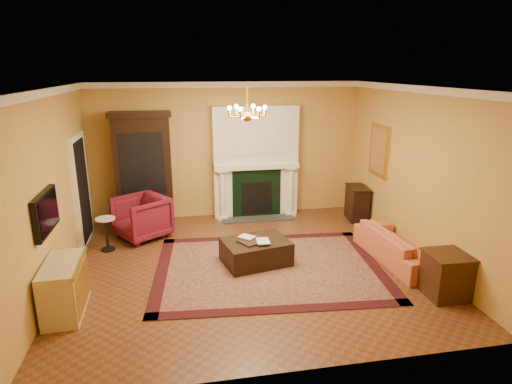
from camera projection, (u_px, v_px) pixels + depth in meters
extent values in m
cube|color=brown|center=(248.00, 266.00, 7.40)|extent=(6.00, 5.50, 0.02)
cube|color=white|center=(247.00, 86.00, 6.55)|extent=(6.00, 5.50, 0.02)
cube|color=#C09644|center=(228.00, 151.00, 9.58)|extent=(6.00, 0.02, 3.00)
cube|color=#C09644|center=(291.00, 249.00, 4.37)|extent=(6.00, 0.02, 3.00)
cube|color=#C09644|center=(51.00, 191.00, 6.45)|extent=(0.02, 5.50, 3.00)
cube|color=#C09644|center=(417.00, 174.00, 7.50)|extent=(0.02, 5.50, 3.00)
cube|color=silver|center=(255.00, 162.00, 9.59)|extent=(1.90, 0.32, 2.50)
cube|color=silver|center=(257.00, 137.00, 9.27)|extent=(1.10, 0.01, 0.80)
cube|color=black|center=(257.00, 194.00, 9.63)|extent=(1.10, 0.02, 1.10)
cube|color=black|center=(257.00, 198.00, 9.65)|extent=(0.70, 0.02, 0.75)
cube|color=#333333|center=(258.00, 218.00, 9.66)|extent=(1.60, 0.50, 0.04)
cube|color=silver|center=(256.00, 166.00, 9.56)|extent=(1.90, 0.44, 0.10)
cylinder|color=silver|center=(222.00, 194.00, 9.47)|extent=(0.14, 0.14, 1.18)
cylinder|color=silver|center=(290.00, 191.00, 9.74)|extent=(0.14, 0.14, 1.18)
cube|color=white|center=(227.00, 85.00, 9.13)|extent=(6.00, 0.08, 0.12)
cube|color=white|center=(41.00, 93.00, 6.06)|extent=(0.08, 5.50, 0.12)
cube|color=white|center=(423.00, 89.00, 7.09)|extent=(0.08, 5.50, 0.12)
cube|color=silver|center=(81.00, 189.00, 8.19)|extent=(0.08, 1.05, 2.10)
cube|color=black|center=(83.00, 190.00, 8.21)|extent=(0.02, 0.85, 1.95)
cube|color=black|center=(45.00, 213.00, 5.94)|extent=(0.08, 0.95, 0.58)
cube|color=black|center=(49.00, 212.00, 5.95)|extent=(0.01, 0.85, 0.48)
cube|color=gold|center=(379.00, 151.00, 8.77)|extent=(0.05, 0.76, 1.05)
cube|color=white|center=(378.00, 151.00, 8.77)|extent=(0.01, 0.62, 0.90)
cylinder|color=gold|center=(247.00, 100.00, 6.61)|extent=(0.03, 0.03, 0.40)
sphere|color=gold|center=(247.00, 117.00, 6.68)|extent=(0.16, 0.16, 0.16)
sphere|color=#FFE5B2|center=(265.00, 107.00, 6.69)|extent=(0.07, 0.07, 0.07)
sphere|color=#FFE5B2|center=(253.00, 106.00, 6.90)|extent=(0.07, 0.07, 0.07)
sphere|color=#FFE5B2|center=(236.00, 106.00, 6.85)|extent=(0.07, 0.07, 0.07)
sphere|color=#FFE5B2|center=(229.00, 108.00, 6.59)|extent=(0.07, 0.07, 0.07)
sphere|color=#FFE5B2|center=(241.00, 109.00, 6.39)|extent=(0.07, 0.07, 0.07)
sphere|color=#FFE5B2|center=(259.00, 109.00, 6.44)|extent=(0.07, 0.07, 0.07)
cube|color=#450E1B|center=(269.00, 267.00, 7.29)|extent=(4.03, 3.15, 0.02)
cube|color=black|center=(144.00, 172.00, 9.10)|extent=(1.19, 0.60, 2.32)
imported|color=maroon|center=(141.00, 215.00, 8.49)|extent=(1.21, 1.23, 0.93)
cylinder|color=black|center=(108.00, 249.00, 8.00)|extent=(0.25, 0.25, 0.04)
cylinder|color=black|center=(107.00, 234.00, 7.92)|extent=(0.05, 0.05, 0.57)
cylinder|color=white|center=(105.00, 219.00, 7.83)|extent=(0.36, 0.36, 0.03)
cube|color=#BCB18A|center=(64.00, 288.00, 5.89)|extent=(0.50, 1.01, 0.74)
imported|color=#C1573D|center=(398.00, 241.00, 7.47)|extent=(0.68, 1.94, 0.74)
cube|color=#351D0E|center=(446.00, 276.00, 6.32)|extent=(0.57, 0.57, 0.65)
cube|color=black|center=(357.00, 204.00, 9.55)|extent=(0.45, 0.70, 0.73)
cube|color=black|center=(256.00, 252.00, 7.41)|extent=(1.24, 1.01, 0.41)
cube|color=black|center=(253.00, 241.00, 7.32)|extent=(0.56, 0.53, 0.03)
imported|color=gray|center=(244.00, 232.00, 7.29)|extent=(0.16, 0.16, 0.26)
imported|color=gray|center=(257.00, 234.00, 7.18)|extent=(0.21, 0.03, 0.29)
cylinder|color=gray|center=(229.00, 163.00, 9.43)|extent=(0.11, 0.11, 0.09)
cone|color=black|center=(229.00, 153.00, 9.37)|extent=(0.16, 0.16, 0.34)
cylinder|color=gray|center=(283.00, 160.00, 9.64)|extent=(0.12, 0.12, 0.10)
cone|color=black|center=(283.00, 150.00, 9.57)|extent=(0.17, 0.17, 0.36)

